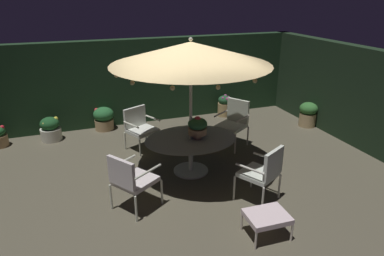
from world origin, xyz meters
The scene contains 15 objects.
ground_plane centered at (0.00, 0.00, -0.01)m, with size 8.62×6.56×0.02m, color brown.
hedge_backdrop_rear centered at (0.00, 3.13, 1.09)m, with size 8.62×0.30×2.19m, color #1C341E.
hedge_backdrop_right centered at (4.16, 0.00, 1.09)m, with size 0.30×6.56×2.19m, color #1C2E1C.
patio_dining_table centered at (0.15, -0.03, 0.57)m, with size 1.77×1.41×0.70m.
patio_umbrella centered at (0.15, -0.03, 2.30)m, with size 2.84×2.84×2.57m.
centerpiece_planter centered at (0.27, -0.07, 0.95)m, with size 0.37×0.37×0.44m.
patio_chair_north centered at (-1.17, -0.91, 0.57)m, with size 0.84×0.83×0.98m.
patio_chair_northeast centered at (0.91, -1.42, 0.58)m, with size 0.78×0.78×0.99m.
patio_chair_east centered at (1.49, 0.83, 0.60)m, with size 0.81×0.81×1.04m.
patio_chair_southeast centered at (-0.54, 1.40, 0.53)m, with size 0.80×0.77×0.92m.
ottoman_footrest centered at (0.51, -2.21, 0.31)m, with size 0.61×0.50×0.36m.
potted_plant_left_near centered at (3.84, 1.24, 0.33)m, with size 0.46×0.46×0.63m.
potted_plant_left_far centered at (2.14, 2.72, 0.30)m, with size 0.37×0.37×0.59m.
potted_plant_right_near centered at (-2.44, 2.54, 0.28)m, with size 0.48×0.48×0.57m.
potted_plant_back_left centered at (-1.17, 2.81, 0.30)m, with size 0.51×0.51×0.58m.
Camera 1 is at (-1.90, -5.70, 3.31)m, focal length 32.43 mm.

